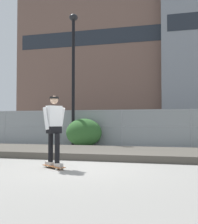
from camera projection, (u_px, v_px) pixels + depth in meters
name	position (u px, v px, depth m)	size (l,w,h in m)	color
ground_plane	(74.00, 168.00, 7.62)	(120.00, 120.00, 0.00)	gray
gravel_berm	(102.00, 152.00, 10.58)	(12.15, 3.33, 0.22)	#4C473F
skateboard	(54.00, 166.00, 7.53)	(0.78, 0.61, 0.07)	#9E5B33
skater	(54.00, 126.00, 7.57)	(0.66, 0.61, 1.82)	#B2ADA8
chain_fence	(122.00, 128.00, 14.45)	(19.92, 0.06, 1.85)	gray
street_lamp	(73.00, 63.00, 14.80)	(0.44, 0.44, 6.79)	black
parked_car_near	(38.00, 128.00, 18.27)	(4.41, 1.97, 1.66)	silver
parked_car_mid	(124.00, 129.00, 16.54)	(4.43, 2.01, 1.66)	#B7BABF
library_building	(99.00, 62.00, 51.85)	(26.66, 10.93, 24.08)	brown
shrub_left	(84.00, 133.00, 14.50)	(1.81, 1.48, 1.40)	#2D5B28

